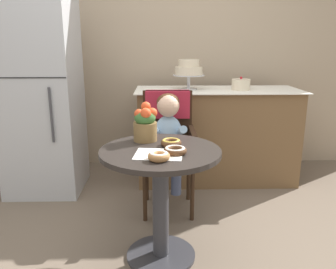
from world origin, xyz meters
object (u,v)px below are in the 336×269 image
(cafe_table, at_px, (160,183))
(round_layer_cake, at_px, (241,84))
(seated_child, at_px, (168,131))
(donut_front, at_px, (159,156))
(donut_mid, at_px, (175,150))
(wicker_chair, at_px, (168,131))
(tiered_cake_stand, at_px, (189,70))
(flower_vase, at_px, (145,123))
(refrigerator, at_px, (41,99))
(donut_side, at_px, (171,142))

(cafe_table, height_order, round_layer_cake, round_layer_cake)
(seated_child, xyz_separation_m, donut_front, (-0.07, -0.77, 0.07))
(cafe_table, bearing_deg, donut_mid, -45.91)
(wicker_chair, relative_size, round_layer_cake, 5.58)
(cafe_table, distance_m, tiered_cake_stand, 1.45)
(donut_front, distance_m, donut_mid, 0.14)
(flower_vase, bearing_deg, cafe_table, -63.67)
(flower_vase, distance_m, refrigerator, 1.32)
(donut_mid, bearing_deg, round_layer_cake, 63.46)
(cafe_table, relative_size, tiered_cake_stand, 2.40)
(seated_child, relative_size, donut_mid, 5.50)
(seated_child, xyz_separation_m, round_layer_cake, (0.70, 0.68, 0.27))
(seated_child, height_order, refrigerator, refrigerator)
(flower_vase, bearing_deg, donut_front, -77.26)
(donut_side, bearing_deg, tiered_cake_stand, 80.57)
(seated_child, relative_size, refrigerator, 0.43)
(donut_mid, xyz_separation_m, donut_side, (-0.02, 0.16, 0.00))
(cafe_table, relative_size, refrigerator, 0.42)
(donut_mid, height_order, refrigerator, refrigerator)
(wicker_chair, height_order, donut_front, wicker_chair)
(cafe_table, xyz_separation_m, tiered_cake_stand, (0.27, 1.30, 0.58))
(cafe_table, distance_m, donut_front, 0.30)
(cafe_table, bearing_deg, donut_front, -92.39)
(cafe_table, xyz_separation_m, flower_vase, (-0.09, 0.19, 0.33))
(cafe_table, relative_size, donut_front, 5.96)
(flower_vase, xyz_separation_m, tiered_cake_stand, (0.36, 1.11, 0.25))
(wicker_chair, xyz_separation_m, round_layer_cake, (0.70, 0.52, 0.31))
(donut_front, xyz_separation_m, donut_side, (0.07, 0.26, -0.00))
(seated_child, relative_size, flower_vase, 2.99)
(donut_front, height_order, flower_vase, flower_vase)
(flower_vase, bearing_deg, wicker_chair, 74.17)
(donut_front, bearing_deg, cafe_table, 87.61)
(flower_vase, height_order, refrigerator, refrigerator)
(cafe_table, relative_size, seated_child, 0.99)
(flower_vase, height_order, round_layer_cake, round_layer_cake)
(donut_side, distance_m, round_layer_cake, 1.39)
(seated_child, bearing_deg, wicker_chair, 90.00)
(round_layer_cake, bearing_deg, donut_side, -120.09)
(seated_child, bearing_deg, donut_front, -95.10)
(donut_mid, relative_size, donut_side, 1.04)
(donut_mid, bearing_deg, tiered_cake_stand, 82.33)
(donut_side, xyz_separation_m, refrigerator, (-1.12, 1.03, 0.11))
(donut_mid, bearing_deg, wicker_chair, 91.55)
(cafe_table, distance_m, round_layer_cake, 1.54)
(wicker_chair, height_order, flower_vase, flower_vase)
(round_layer_cake, bearing_deg, tiered_cake_stand, 175.47)
(donut_side, relative_size, refrigerator, 0.07)
(wicker_chair, height_order, tiered_cake_stand, tiered_cake_stand)
(round_layer_cake, bearing_deg, flower_vase, -128.45)
(donut_mid, distance_m, tiered_cake_stand, 1.44)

